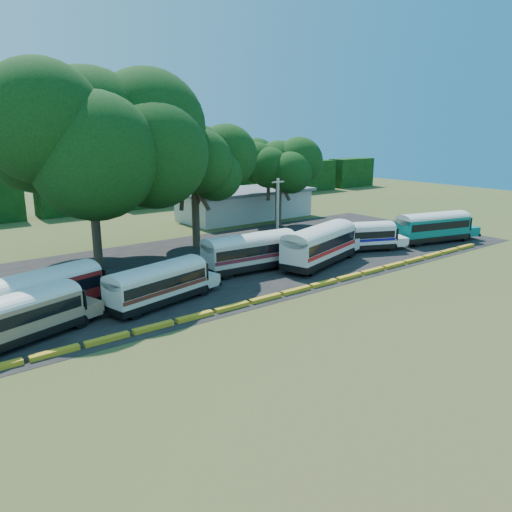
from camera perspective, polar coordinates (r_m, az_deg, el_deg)
ground at (r=36.92m, az=3.89°, el=-5.01°), size 160.00×160.00×0.00m
asphalt_strip at (r=46.67m, az=-4.97°, el=-0.87°), size 64.00×24.00×0.02m
curb at (r=37.58m, az=2.88°, el=-4.40°), size 53.70×0.45×0.30m
terminal_building at (r=70.26m, az=-1.28°, el=6.01°), size 19.00×9.00×4.00m
treeline_backdrop at (r=78.09m, az=-20.22°, el=6.69°), size 130.00×4.00×6.00m
bus_beige at (r=32.24m, az=-25.42°, el=-6.09°), size 9.42×4.81×3.01m
bus_red at (r=35.22m, az=-23.53°, el=-3.85°), size 10.59×5.10×3.38m
bus_cream_west at (r=35.91m, az=-11.02°, el=-2.92°), size 9.52×4.28×3.04m
bus_cream_east at (r=43.70m, az=-0.46°, el=0.72°), size 10.51×3.35×3.40m
bus_white_red at (r=45.90m, az=7.38°, el=1.48°), size 11.57×5.95×3.70m
bus_white_blue at (r=52.02m, az=11.73°, el=2.37°), size 9.25×5.66×3.00m
bus_teal at (r=58.24m, az=19.73°, el=3.32°), size 10.51×4.90×3.36m
tree_west at (r=46.10m, az=-18.61°, el=13.03°), size 15.42×15.42×17.41m
tree_center at (r=52.17m, az=-7.10°, el=10.86°), size 9.77×9.77×12.77m
tree_east at (r=64.06m, az=2.62°, el=10.32°), size 8.34×8.34×10.84m
utility_pole at (r=52.41m, az=2.48°, el=5.02°), size 1.60×0.30×7.25m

